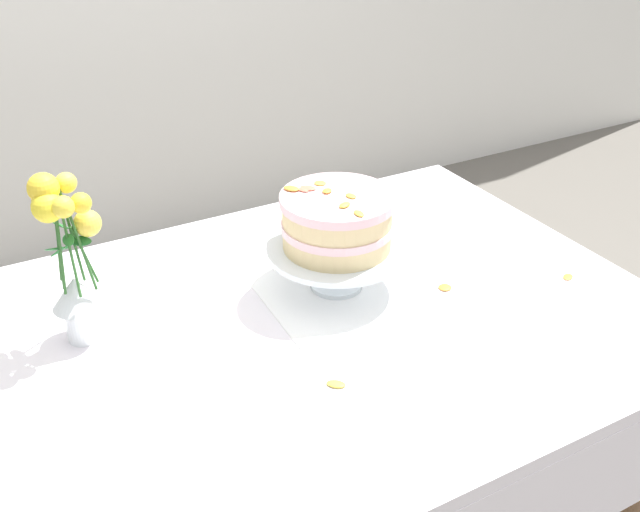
% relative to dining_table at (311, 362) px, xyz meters
% --- Properties ---
extents(dining_table, '(1.40, 1.00, 0.74)m').
position_rel_dining_table_xyz_m(dining_table, '(0.00, 0.00, 0.00)').
color(dining_table, white).
rests_on(dining_table, ground).
extents(linen_napkin, '(0.33, 0.33, 0.00)m').
position_rel_dining_table_xyz_m(linen_napkin, '(0.11, 0.09, 0.09)').
color(linen_napkin, white).
rests_on(linen_napkin, dining_table).
extents(cake_stand, '(0.29, 0.29, 0.10)m').
position_rel_dining_table_xyz_m(cake_stand, '(0.11, 0.09, 0.17)').
color(cake_stand, silver).
rests_on(cake_stand, linen_napkin).
extents(layer_cake, '(0.23, 0.23, 0.12)m').
position_rel_dining_table_xyz_m(layer_cake, '(0.11, 0.09, 0.25)').
color(layer_cake, beige).
rests_on(layer_cake, cake_stand).
extents(flower_vase, '(0.11, 0.12, 0.34)m').
position_rel_dining_table_xyz_m(flower_vase, '(-0.40, 0.17, 0.26)').
color(flower_vase, silver).
rests_on(flower_vase, dining_table).
extents(loose_petal_0, '(0.04, 0.03, 0.01)m').
position_rel_dining_table_xyz_m(loose_petal_0, '(0.31, -0.02, 0.09)').
color(loose_petal_0, orange).
rests_on(loose_petal_0, dining_table).
extents(loose_petal_1, '(0.04, 0.04, 0.01)m').
position_rel_dining_table_xyz_m(loose_petal_1, '(-0.05, -0.18, 0.09)').
color(loose_petal_1, yellow).
rests_on(loose_petal_1, dining_table).
extents(loose_petal_2, '(0.03, 0.03, 0.00)m').
position_rel_dining_table_xyz_m(loose_petal_2, '(0.57, -0.11, 0.09)').
color(loose_petal_2, orange).
rests_on(loose_petal_2, dining_table).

